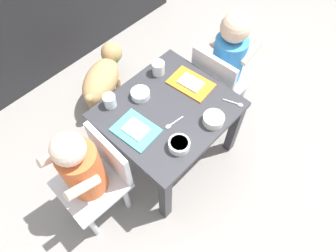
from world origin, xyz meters
TOP-DOWN VIEW (x-y plane):
  - ground_plane at (0.00, 0.00)m, footprint 7.00×7.00m
  - dining_table at (0.00, 0.00)m, footprint 0.59×0.52m
  - seated_child_left at (-0.45, 0.04)m, footprint 0.29×0.29m
  - seated_child_right at (0.46, 0.00)m, footprint 0.29×0.29m
  - dog at (0.04, 0.57)m, footprint 0.44×0.33m
  - food_tray_left at (-0.18, 0.02)m, footprint 0.16×0.20m
  - food_tray_right at (0.18, 0.02)m, footprint 0.16×0.22m
  - water_cup_left at (0.13, 0.19)m, footprint 0.06×0.06m
  - water_cup_right at (-0.17, 0.21)m, footprint 0.06×0.06m
  - cereal_bowl_right_side at (-0.12, -0.17)m, footprint 0.09×0.09m
  - veggie_bowl_far at (-0.04, 0.14)m, footprint 0.09×0.09m
  - veggie_bowl_near at (0.08, -0.20)m, footprint 0.10×0.10m
  - spoon_by_left_tray at (-0.05, -0.07)m, footprint 0.10×0.03m
  - spoon_by_right_tray at (0.24, -0.21)m, footprint 0.05×0.10m

SIDE VIEW (x-z plane):
  - ground_plane at x=0.00m, z-range 0.00..0.00m
  - dog at x=0.04m, z-range 0.04..0.33m
  - dining_table at x=0.00m, z-range 0.14..0.56m
  - seated_child_left at x=-0.45m, z-range 0.08..0.76m
  - seated_child_right at x=0.46m, z-range 0.08..0.76m
  - spoon_by_left_tray at x=-0.05m, z-range 0.42..0.43m
  - spoon_by_right_tray at x=0.24m, z-range 0.42..0.43m
  - food_tray_left at x=-0.18m, z-range 0.42..0.44m
  - food_tray_right at x=0.18m, z-range 0.42..0.44m
  - veggie_bowl_far at x=-0.04m, z-range 0.42..0.46m
  - cereal_bowl_right_side at x=-0.12m, z-range 0.42..0.46m
  - veggie_bowl_near at x=0.08m, z-range 0.42..0.46m
  - water_cup_right at x=-0.17m, z-range 0.42..0.48m
  - water_cup_left at x=0.13m, z-range 0.42..0.49m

